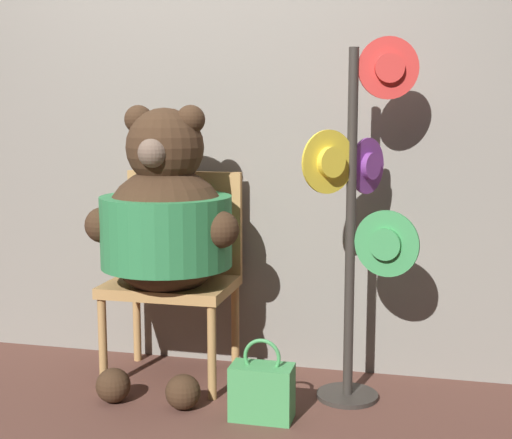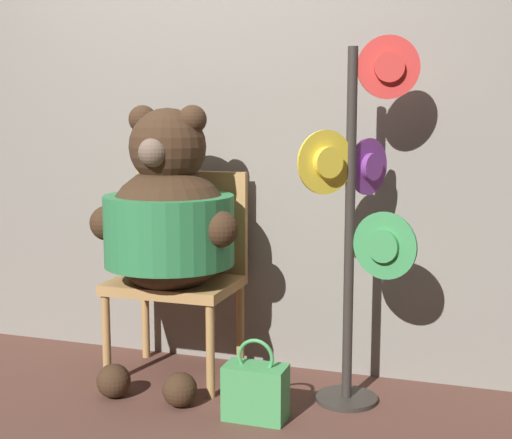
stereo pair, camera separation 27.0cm
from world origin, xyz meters
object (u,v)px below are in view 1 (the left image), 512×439
(teddy_bear, at_px, (166,223))
(hat_display_rack, at_px, (360,210))
(handbag_on_ground, at_px, (262,391))
(chair, at_px, (176,265))

(teddy_bear, relative_size, hat_display_rack, 0.82)
(teddy_bear, height_order, handbag_on_ground, teddy_bear)
(chair, distance_m, hat_display_rack, 0.96)
(teddy_bear, xyz_separation_m, hat_display_rack, (0.89, 0.03, 0.08))
(chair, height_order, handbag_on_ground, chair)
(chair, xyz_separation_m, handbag_on_ground, (0.53, -0.44, -0.42))
(teddy_bear, relative_size, handbag_on_ground, 3.76)
(teddy_bear, bearing_deg, chair, 93.46)
(hat_display_rack, bearing_deg, chair, 171.71)
(chair, relative_size, teddy_bear, 0.76)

